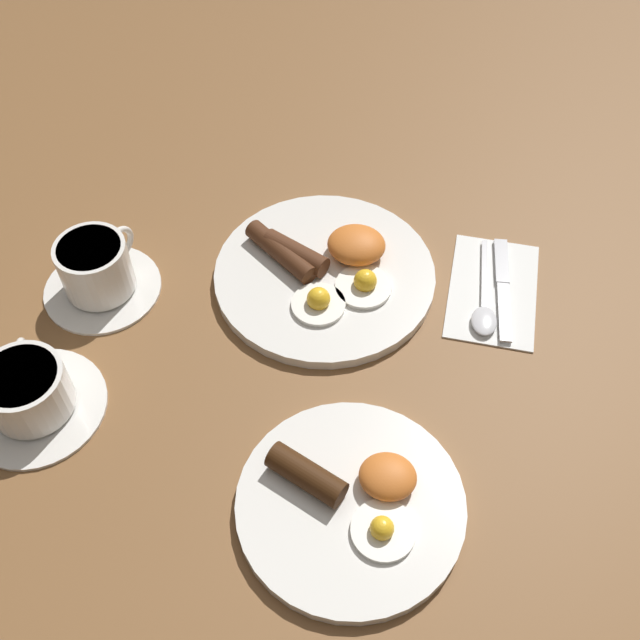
% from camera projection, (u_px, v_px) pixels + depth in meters
% --- Properties ---
extents(ground_plane, '(3.00, 3.00, 0.00)m').
position_uv_depth(ground_plane, '(325.00, 279.00, 0.98)').
color(ground_plane, brown).
extents(breakfast_plate_near, '(0.29, 0.29, 0.05)m').
position_uv_depth(breakfast_plate_near, '(326.00, 271.00, 0.97)').
color(breakfast_plate_near, silver).
rests_on(breakfast_plate_near, ground_plane).
extents(breakfast_plate_far, '(0.24, 0.24, 0.04)m').
position_uv_depth(breakfast_plate_far, '(352.00, 501.00, 0.78)').
color(breakfast_plate_far, silver).
rests_on(breakfast_plate_far, ground_plane).
extents(teacup_near, '(0.15, 0.15, 0.08)m').
position_uv_depth(teacup_near, '(97.00, 271.00, 0.94)').
color(teacup_near, silver).
rests_on(teacup_near, ground_plane).
extents(teacup_far, '(0.16, 0.16, 0.07)m').
position_uv_depth(teacup_far, '(29.00, 394.00, 0.83)').
color(teacup_far, silver).
rests_on(teacup_far, ground_plane).
extents(napkin, '(0.12, 0.19, 0.01)m').
position_uv_depth(napkin, '(493.00, 290.00, 0.96)').
color(napkin, white).
rests_on(napkin, ground_plane).
extents(knife, '(0.02, 0.17, 0.01)m').
position_uv_depth(knife, '(503.00, 282.00, 0.96)').
color(knife, silver).
rests_on(knife, napkin).
extents(spoon, '(0.03, 0.16, 0.01)m').
position_uv_depth(spoon, '(484.00, 310.00, 0.93)').
color(spoon, silver).
rests_on(spoon, napkin).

